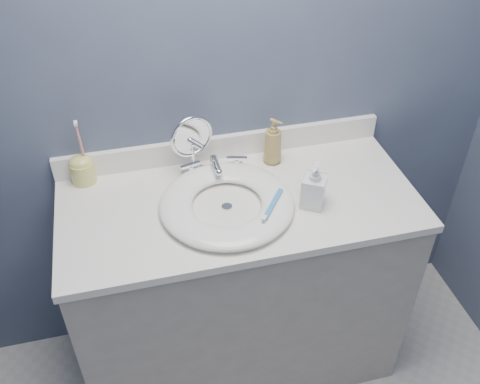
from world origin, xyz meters
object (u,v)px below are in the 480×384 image
object	(u,v)px
soap_bottle_amber	(273,141)
toothbrush_holder	(82,168)
soap_bottle_clear	(314,185)
makeup_mirror	(192,143)

from	to	relation	value
soap_bottle_amber	toothbrush_holder	distance (m)	0.68
soap_bottle_amber	soap_bottle_clear	size ratio (longest dim) A/B	1.08
makeup_mirror	toothbrush_holder	world-z (taller)	toothbrush_holder
soap_bottle_amber	soap_bottle_clear	bearing A→B (deg)	-115.66
makeup_mirror	soap_bottle_amber	size ratio (longest dim) A/B	1.31
soap_bottle_amber	soap_bottle_clear	xyz separation A→B (m)	(0.06, -0.27, -0.01)
makeup_mirror	soap_bottle_amber	xyz separation A→B (m)	(0.29, -0.00, -0.04)
toothbrush_holder	soap_bottle_amber	bearing A→B (deg)	-3.96
makeup_mirror	soap_bottle_amber	world-z (taller)	makeup_mirror
soap_bottle_amber	soap_bottle_clear	world-z (taller)	soap_bottle_amber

